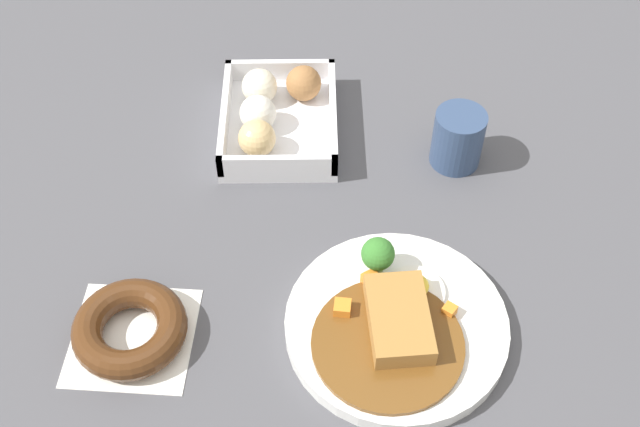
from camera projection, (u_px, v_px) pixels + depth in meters
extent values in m
plane|color=#4C4C51|center=(348.00, 234.00, 0.92)|extent=(1.60, 1.60, 0.00)
cylinder|color=white|center=(396.00, 325.00, 0.83)|extent=(0.24, 0.24, 0.02)
cylinder|color=brown|center=(388.00, 344.00, 0.80)|extent=(0.16, 0.16, 0.01)
cube|color=#A87538|center=(399.00, 319.00, 0.81)|extent=(0.11, 0.07, 0.02)
cylinder|color=white|center=(414.00, 291.00, 0.85)|extent=(0.07, 0.07, 0.00)
ellipsoid|color=yellow|center=(415.00, 286.00, 0.84)|extent=(0.03, 0.03, 0.02)
cylinder|color=#8CB766|center=(377.00, 266.00, 0.86)|extent=(0.01, 0.01, 0.02)
sphere|color=#387A2D|center=(378.00, 254.00, 0.84)|extent=(0.04, 0.04, 0.04)
cube|color=orange|center=(342.00, 309.00, 0.82)|extent=(0.02, 0.02, 0.02)
cube|color=orange|center=(449.00, 311.00, 0.83)|extent=(0.02, 0.02, 0.01)
cube|color=orange|center=(371.00, 281.00, 0.85)|extent=(0.02, 0.02, 0.02)
cube|color=white|center=(280.00, 127.00, 1.03)|extent=(0.19, 0.15, 0.01)
cube|color=white|center=(280.00, 70.00, 1.07)|extent=(0.01, 0.15, 0.03)
cube|color=white|center=(277.00, 166.00, 0.96)|extent=(0.01, 0.15, 0.03)
cube|color=white|center=(225.00, 116.00, 1.02)|extent=(0.19, 0.01, 0.03)
cube|color=white|center=(333.00, 115.00, 1.02)|extent=(0.19, 0.01, 0.03)
sphere|color=#EFE5C6|center=(260.00, 86.00, 1.04)|extent=(0.05, 0.05, 0.05)
sphere|color=silver|center=(258.00, 113.00, 1.01)|extent=(0.05, 0.05, 0.05)
sphere|color=#DBB77A|center=(257.00, 138.00, 0.98)|extent=(0.05, 0.05, 0.05)
sphere|color=#9E6B3D|center=(304.00, 83.00, 1.04)|extent=(0.05, 0.05, 0.05)
cube|color=white|center=(133.00, 337.00, 0.83)|extent=(0.14, 0.14, 0.00)
torus|color=#4C2B14|center=(130.00, 328.00, 0.82)|extent=(0.12, 0.12, 0.03)
cylinder|color=#33476B|center=(458.00, 138.00, 0.97)|extent=(0.06, 0.06, 0.08)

